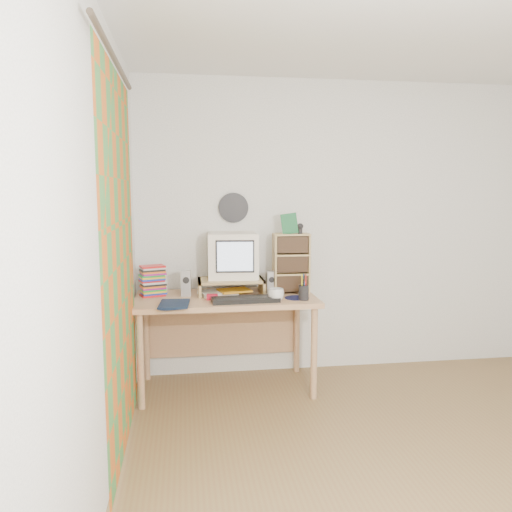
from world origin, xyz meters
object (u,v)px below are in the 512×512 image
object	(u,v)px
keyboard	(245,300)
dvd_stack	(153,280)
crt_monitor	(233,256)
cd_rack	(291,263)
desk	(225,311)
mug	(276,295)
diary	(159,303)

from	to	relation	value
keyboard	dvd_stack	bearing A→B (deg)	152.79
crt_monitor	cd_rack	distance (m)	0.47
desk	keyboard	size ratio (longest dim) A/B	2.79
crt_monitor	dvd_stack	world-z (taller)	crt_monitor
desk	keyboard	xyz separation A→B (m)	(0.13, -0.27, 0.15)
crt_monitor	cd_rack	xyz separation A→B (m)	(0.46, -0.07, -0.06)
keyboard	mug	distance (m)	0.23
desk	dvd_stack	world-z (taller)	dvd_stack
keyboard	desk	bearing A→B (deg)	112.82
cd_rack	diary	bearing A→B (deg)	-159.34
desk	cd_rack	world-z (taller)	cd_rack
mug	diary	xyz separation A→B (m)	(-0.86, -0.04, -0.02)
keyboard	cd_rack	distance (m)	0.55
crt_monitor	cd_rack	world-z (taller)	crt_monitor
cd_rack	mug	world-z (taller)	cd_rack
crt_monitor	diary	world-z (taller)	crt_monitor
desk	mug	bearing A→B (deg)	-38.85
mug	keyboard	bearing A→B (deg)	176.12
crt_monitor	keyboard	size ratio (longest dim) A/B	0.77
dvd_stack	cd_rack	size ratio (longest dim) A/B	0.53
cd_rack	diary	size ratio (longest dim) A/B	1.87
mug	diary	world-z (taller)	mug
crt_monitor	mug	bearing A→B (deg)	-48.28
cd_rack	diary	world-z (taller)	cd_rack
dvd_stack	diary	world-z (taller)	dvd_stack
diary	dvd_stack	bearing A→B (deg)	104.42
desk	crt_monitor	bearing A→B (deg)	48.89
desk	mug	xyz separation A→B (m)	(0.36, -0.29, 0.18)
cd_rack	keyboard	bearing A→B (deg)	-142.37
diary	desk	bearing A→B (deg)	37.61
mug	crt_monitor	bearing A→B (deg)	126.94
crt_monitor	keyboard	xyz separation A→B (m)	(0.05, -0.36, -0.29)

